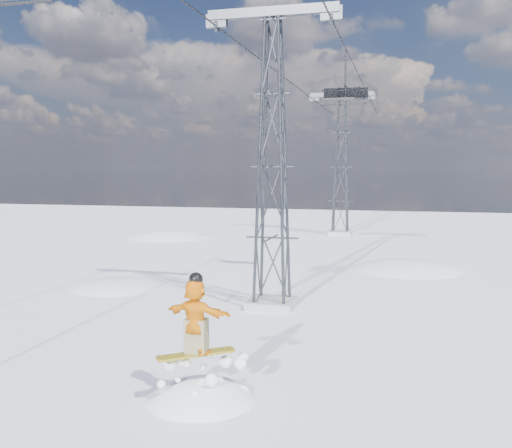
# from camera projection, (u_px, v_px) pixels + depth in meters

# --- Properties ---
(ground) EXTENTS (120.00, 120.00, 0.00)m
(ground) POSITION_uv_depth(u_px,v_px,m) (174.00, 378.00, 14.87)
(ground) COLOR white
(ground) RESTS_ON ground
(snow_terrain) EXTENTS (39.00, 37.00, 22.00)m
(snow_terrain) POSITION_uv_depth(u_px,v_px,m) (234.00, 397.00, 37.47)
(snow_terrain) COLOR white
(snow_terrain) RESTS_ON ground
(lift_tower_near) EXTENTS (5.20, 1.80, 11.43)m
(lift_tower_near) POSITION_uv_depth(u_px,v_px,m) (272.00, 167.00, 21.84)
(lift_tower_near) COLOR #999999
(lift_tower_near) RESTS_ON ground
(lift_tower_far) EXTENTS (5.20, 1.80, 11.43)m
(lift_tower_far) POSITION_uv_depth(u_px,v_px,m) (341.00, 167.00, 45.93)
(lift_tower_far) COLOR #999999
(lift_tower_far) RESTS_ON ground
(haul_cables) EXTENTS (4.46, 51.00, 0.06)m
(haul_cables) POSITION_uv_depth(u_px,v_px,m) (317.00, 72.00, 32.38)
(haul_cables) COLOR black
(haul_cables) RESTS_ON ground
(lift_chair_mid) EXTENTS (2.05, 0.59, 2.54)m
(lift_chair_mid) POSITION_uv_depth(u_px,v_px,m) (345.00, 94.00, 26.22)
(lift_chair_mid) COLOR black
(lift_chair_mid) RESTS_ON ground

